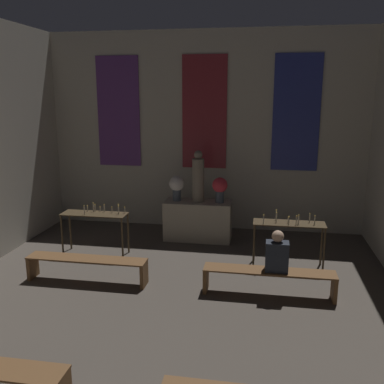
{
  "coord_description": "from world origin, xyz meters",
  "views": [
    {
      "loc": [
        1.41,
        1.07,
        3.19
      ],
      "look_at": [
        0.0,
        9.3,
        1.27
      ],
      "focal_mm": 40.0,
      "sensor_mm": 36.0,
      "label": 1
    }
  ],
  "objects_px": {
    "candle_rack_right": "(289,229)",
    "person_seated": "(277,254)",
    "altar": "(198,220)",
    "flower_vase_left": "(177,186)",
    "flower_vase_right": "(220,187)",
    "pew_back_right": "(269,277)",
    "candle_rack_left": "(95,219)",
    "pew_back_left": "(87,264)",
    "statue": "(198,178)"
  },
  "relations": [
    {
      "from": "candle_rack_right",
      "to": "person_seated",
      "type": "distance_m",
      "value": 1.3
    },
    {
      "from": "altar",
      "to": "flower_vase_left",
      "type": "xyz_separation_m",
      "value": [
        -0.48,
        0.0,
        0.77
      ]
    },
    {
      "from": "flower_vase_right",
      "to": "pew_back_right",
      "type": "xyz_separation_m",
      "value": [
        1.07,
        -2.53,
        -0.88
      ]
    },
    {
      "from": "flower_vase_left",
      "to": "flower_vase_right",
      "type": "height_order",
      "value": "same"
    },
    {
      "from": "flower_vase_left",
      "to": "flower_vase_right",
      "type": "bearing_deg",
      "value": 0.0
    },
    {
      "from": "candle_rack_left",
      "to": "flower_vase_left",
      "type": "bearing_deg",
      "value": 41.39
    },
    {
      "from": "pew_back_left",
      "to": "pew_back_right",
      "type": "xyz_separation_m",
      "value": [
        3.1,
        0.0,
        0.0
      ]
    },
    {
      "from": "flower_vase_right",
      "to": "statue",
      "type": "bearing_deg",
      "value": -180.0
    },
    {
      "from": "altar",
      "to": "pew_back_right",
      "type": "height_order",
      "value": "altar"
    },
    {
      "from": "statue",
      "to": "candle_rack_right",
      "type": "height_order",
      "value": "statue"
    },
    {
      "from": "flower_vase_left",
      "to": "person_seated",
      "type": "bearing_deg",
      "value": -49.81
    },
    {
      "from": "altar",
      "to": "statue",
      "type": "xyz_separation_m",
      "value": [
        0.0,
        -0.0,
        0.96
      ]
    },
    {
      "from": "statue",
      "to": "candle_rack_left",
      "type": "relative_size",
      "value": 0.86
    },
    {
      "from": "flower_vase_right",
      "to": "candle_rack_right",
      "type": "height_order",
      "value": "flower_vase_right"
    },
    {
      "from": "flower_vase_left",
      "to": "pew_back_right",
      "type": "distance_m",
      "value": 3.36
    },
    {
      "from": "altar",
      "to": "candle_rack_left",
      "type": "xyz_separation_m",
      "value": [
        -1.9,
        -1.25,
        0.3
      ]
    },
    {
      "from": "statue",
      "to": "pew_back_right",
      "type": "xyz_separation_m",
      "value": [
        1.55,
        -2.53,
        -1.07
      ]
    },
    {
      "from": "person_seated",
      "to": "flower_vase_right",
      "type": "bearing_deg",
      "value": 115.05
    },
    {
      "from": "statue",
      "to": "pew_back_right",
      "type": "bearing_deg",
      "value": -58.56
    },
    {
      "from": "flower_vase_left",
      "to": "statue",
      "type": "bearing_deg",
      "value": -0.0
    },
    {
      "from": "flower_vase_right",
      "to": "candle_rack_left",
      "type": "height_order",
      "value": "flower_vase_right"
    },
    {
      "from": "pew_back_left",
      "to": "person_seated",
      "type": "relative_size",
      "value": 3.12
    },
    {
      "from": "statue",
      "to": "pew_back_right",
      "type": "relative_size",
      "value": 0.54
    },
    {
      "from": "statue",
      "to": "candle_rack_right",
      "type": "xyz_separation_m",
      "value": [
        1.91,
        -1.26,
        -0.66
      ]
    },
    {
      "from": "statue",
      "to": "candle_rack_right",
      "type": "distance_m",
      "value": 2.38
    },
    {
      "from": "candle_rack_left",
      "to": "pew_back_left",
      "type": "bearing_deg",
      "value": -74.71
    },
    {
      "from": "statue",
      "to": "flower_vase_right",
      "type": "height_order",
      "value": "statue"
    },
    {
      "from": "statue",
      "to": "pew_back_left",
      "type": "bearing_deg",
      "value": -121.44
    },
    {
      "from": "statue",
      "to": "candle_rack_left",
      "type": "height_order",
      "value": "statue"
    },
    {
      "from": "flower_vase_right",
      "to": "pew_back_left",
      "type": "xyz_separation_m",
      "value": [
        -2.03,
        -2.53,
        -0.88
      ]
    },
    {
      "from": "flower_vase_left",
      "to": "pew_back_right",
      "type": "relative_size",
      "value": 0.26
    },
    {
      "from": "flower_vase_left",
      "to": "candle_rack_left",
      "type": "xyz_separation_m",
      "value": [
        -1.42,
        -1.25,
        -0.47
      ]
    },
    {
      "from": "statue",
      "to": "pew_back_right",
      "type": "distance_m",
      "value": 3.16
    },
    {
      "from": "altar",
      "to": "candle_rack_left",
      "type": "bearing_deg",
      "value": -146.59
    },
    {
      "from": "pew_back_left",
      "to": "person_seated",
      "type": "bearing_deg",
      "value": -0.0
    },
    {
      "from": "candle_rack_right",
      "to": "candle_rack_left",
      "type": "bearing_deg",
      "value": 179.93
    },
    {
      "from": "person_seated",
      "to": "flower_vase_left",
      "type": "bearing_deg",
      "value": 130.19
    },
    {
      "from": "flower_vase_left",
      "to": "pew_back_left",
      "type": "distance_m",
      "value": 2.89
    },
    {
      "from": "pew_back_right",
      "to": "person_seated",
      "type": "xyz_separation_m",
      "value": [
        0.11,
        -0.0,
        0.4
      ]
    },
    {
      "from": "candle_rack_left",
      "to": "person_seated",
      "type": "distance_m",
      "value": 3.78
    },
    {
      "from": "flower_vase_right",
      "to": "pew_back_right",
      "type": "height_order",
      "value": "flower_vase_right"
    },
    {
      "from": "altar",
      "to": "candle_rack_left",
      "type": "distance_m",
      "value": 2.29
    },
    {
      "from": "pew_back_right",
      "to": "person_seated",
      "type": "distance_m",
      "value": 0.42
    },
    {
      "from": "candle_rack_left",
      "to": "person_seated",
      "type": "bearing_deg",
      "value": -19.78
    },
    {
      "from": "pew_back_left",
      "to": "pew_back_right",
      "type": "height_order",
      "value": "same"
    },
    {
      "from": "altar",
      "to": "flower_vase_left",
      "type": "distance_m",
      "value": 0.91
    },
    {
      "from": "candle_rack_left",
      "to": "altar",
      "type": "bearing_deg",
      "value": 33.41
    },
    {
      "from": "statue",
      "to": "flower_vase_left",
      "type": "xyz_separation_m",
      "value": [
        -0.48,
        0.0,
        -0.19
      ]
    },
    {
      "from": "candle_rack_left",
      "to": "pew_back_right",
      "type": "relative_size",
      "value": 0.63
    },
    {
      "from": "candle_rack_right",
      "to": "altar",
      "type": "bearing_deg",
      "value": 146.6
    }
  ]
}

